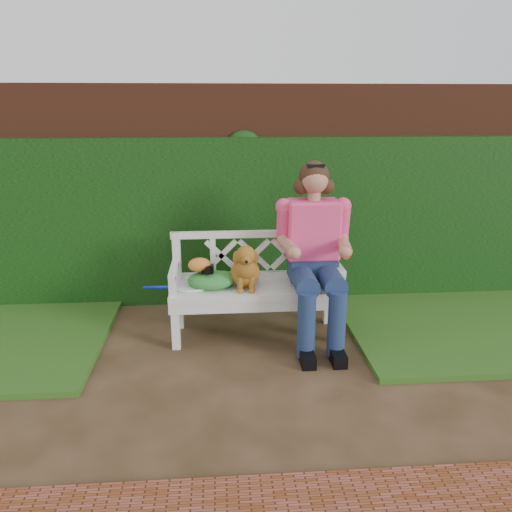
{
  "coord_description": "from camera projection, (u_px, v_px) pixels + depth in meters",
  "views": [
    {
      "loc": [
        -0.07,
        -3.3,
        2.02
      ],
      "look_at": [
        0.24,
        0.82,
        0.75
      ],
      "focal_mm": 35.0,
      "sensor_mm": 36.0,
      "label": 1
    }
  ],
  "objects": [
    {
      "name": "ivy_hedge",
      "position": [
        226.0,
        222.0,
        5.1
      ],
      "size": [
        10.0,
        0.18,
        1.7
      ],
      "primitive_type": "cube",
      "color": "#216418",
      "rests_on": "ground"
    },
    {
      "name": "brick_wall",
      "position": [
        225.0,
        194.0,
        5.23
      ],
      "size": [
        10.0,
        0.3,
        2.2
      ],
      "primitive_type": "cube",
      "color": "brown",
      "rests_on": "ground"
    },
    {
      "name": "grass_right",
      "position": [
        480.0,
        321.0,
        4.77
      ],
      "size": [
        2.6,
        2.0,
        0.05
      ],
      "primitive_type": "cube",
      "color": "#1D4115",
      "rests_on": "ground"
    },
    {
      "name": "green_bag",
      "position": [
        212.0,
        280.0,
        4.33
      ],
      "size": [
        0.51,
        0.46,
        0.14
      ],
      "primitive_type": null,
      "rotation": [
        0.0,
        0.0,
        0.42
      ],
      "color": "#288330",
      "rests_on": "garden_bench"
    },
    {
      "name": "tennis_racket",
      "position": [
        188.0,
        286.0,
        4.33
      ],
      "size": [
        0.65,
        0.47,
        0.03
      ],
      "primitive_type": null,
      "rotation": [
        0.0,
        0.0,
        -0.42
      ],
      "color": "white",
      "rests_on": "garden_bench"
    },
    {
      "name": "dog",
      "position": [
        245.0,
        265.0,
        4.28
      ],
      "size": [
        0.4,
        0.45,
        0.41
      ],
      "primitive_type": null,
      "rotation": [
        0.0,
        0.0,
        -0.4
      ],
      "color": "#B68839",
      "rests_on": "garden_bench"
    },
    {
      "name": "ground",
      "position": [
        232.0,
        384.0,
        3.75
      ],
      "size": [
        60.0,
        60.0,
        0.0
      ],
      "primitive_type": "plane",
      "color": "#382414"
    },
    {
      "name": "camera_item",
      "position": [
        207.0,
        269.0,
        4.28
      ],
      "size": [
        0.11,
        0.08,
        0.07
      ],
      "primitive_type": "cube",
      "rotation": [
        0.0,
        0.0,
        -0.07
      ],
      "color": "black",
      "rests_on": "green_bag"
    },
    {
      "name": "garden_bench",
      "position": [
        256.0,
        310.0,
        4.47
      ],
      "size": [
        1.59,
        0.64,
        0.48
      ],
      "primitive_type": null,
      "rotation": [
        0.0,
        0.0,
        -0.02
      ],
      "color": "white",
      "rests_on": "ground"
    },
    {
      "name": "seated_woman",
      "position": [
        313.0,
        249.0,
        4.32
      ],
      "size": [
        1.0,
        1.11,
        1.61
      ],
      "primitive_type": null,
      "rotation": [
        0.0,
        0.0,
        -0.43
      ],
      "color": "#E44051",
      "rests_on": "ground"
    },
    {
      "name": "baseball_glove",
      "position": [
        200.0,
        265.0,
        4.29
      ],
      "size": [
        0.21,
        0.17,
        0.13
      ],
      "primitive_type": "ellipsoid",
      "rotation": [
        0.0,
        0.0,
        -0.11
      ],
      "color": "orange",
      "rests_on": "green_bag"
    }
  ]
}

